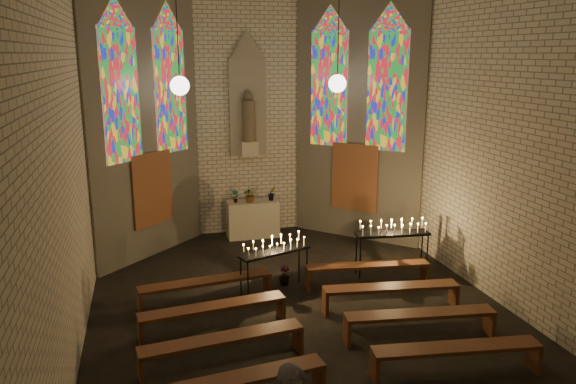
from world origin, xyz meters
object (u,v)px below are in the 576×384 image
Objects in this scene: aisle_flower_pot at (284,275)px; votive_stand_left at (275,248)px; altar at (253,219)px; votive_stand_right at (393,230)px.

votive_stand_left reaches higher than aisle_flower_pot.
altar is 3.83m from votive_stand_left.
votive_stand_right is at bearing -13.23° from votive_stand_left.
aisle_flower_pot is 0.27× the size of votive_stand_left.
votive_stand_left is (-0.27, -3.79, 0.48)m from altar.
votive_stand_left is at bearing -94.07° from altar.
aisle_flower_pot is 0.89m from votive_stand_left.
altar is at bearing 66.36° from votive_stand_left.
votive_stand_right reaches higher than altar.
votive_stand_right reaches higher than aisle_flower_pot.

